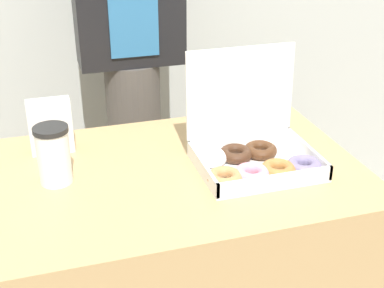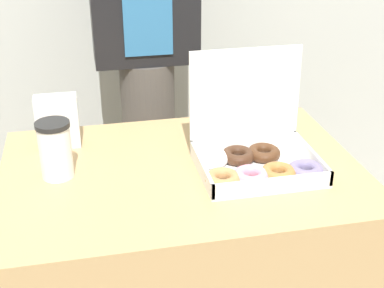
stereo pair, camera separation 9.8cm
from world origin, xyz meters
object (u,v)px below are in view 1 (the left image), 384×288
object	(u,v)px
coffee_cup	(54,155)
napkin_holder	(51,126)
person_customer	(130,43)
donut_box	(251,152)

from	to	relation	value
coffee_cup	napkin_holder	xyz separation A→B (m)	(0.00, 0.17, -0.00)
coffee_cup	person_customer	world-z (taller)	person_customer
donut_box	coffee_cup	size ratio (longest dim) A/B	2.27
donut_box	coffee_cup	distance (m)	0.49
person_customer	napkin_holder	bearing A→B (deg)	-126.16
donut_box	napkin_holder	size ratio (longest dim) A/B	2.26
donut_box	napkin_holder	xyz separation A→B (m)	(-0.48, 0.23, 0.03)
coffee_cup	donut_box	bearing A→B (deg)	-7.43
napkin_holder	person_customer	xyz separation A→B (m)	(0.30, 0.41, 0.09)
donut_box	napkin_holder	distance (m)	0.54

